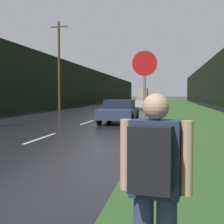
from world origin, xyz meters
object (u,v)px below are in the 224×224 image
at_px(stop_sign, 144,91).
at_px(car_passing_far, 143,103).
at_px(hitchhiker_with_backpack, 154,184).
at_px(delivery_truck, 144,94).
at_px(car_passing_near, 119,111).

height_order(stop_sign, car_passing_far, stop_sign).
height_order(hitchhiker_with_backpack, delivery_truck, delivery_truck).
relative_size(car_passing_near, car_passing_far, 1.04).
xyz_separation_m(stop_sign, car_passing_near, (-2.19, 9.66, -1.08)).
bearing_deg(hitchhiker_with_backpack, delivery_truck, 102.31).
relative_size(stop_sign, car_passing_near, 0.63).
bearing_deg(car_passing_near, car_passing_far, -90.00).
relative_size(stop_sign, delivery_truck, 0.33).
bearing_deg(stop_sign, car_passing_far, 94.50).
xyz_separation_m(stop_sign, car_passing_far, (-2.19, 27.87, -1.03)).
bearing_deg(stop_sign, hitchhiker_with_backpack, -85.07).
xyz_separation_m(hitchhiker_with_backpack, car_passing_near, (-2.73, 15.93, -0.27)).
bearing_deg(delivery_truck, car_passing_near, -86.83).
distance_m(hitchhiker_with_backpack, delivery_truck, 85.94).
relative_size(hitchhiker_with_backpack, car_passing_far, 0.38).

